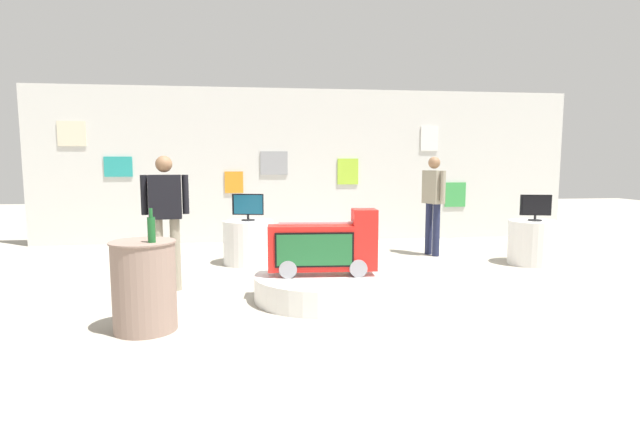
# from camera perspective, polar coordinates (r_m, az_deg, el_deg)

# --- Properties ---
(ground_plane) EXTENTS (30.00, 30.00, 0.00)m
(ground_plane) POSITION_cam_1_polar(r_m,az_deg,el_deg) (5.79, 3.91, -8.77)
(ground_plane) COLOR #A8A091
(back_wall_display) EXTENTS (10.71, 0.13, 3.01)m
(back_wall_display) POSITION_cam_1_polar(r_m,az_deg,el_deg) (10.10, -1.22, 6.59)
(back_wall_display) COLOR silver
(back_wall_display) RESTS_ON ground
(main_display_pedestal) EXTENTS (1.57, 1.57, 0.28)m
(main_display_pedestal) POSITION_cam_1_polar(r_m,az_deg,el_deg) (5.86, 0.27, -7.13)
(main_display_pedestal) COLOR silver
(main_display_pedestal) RESTS_ON ground
(novelty_firetruck_tv) EXTENTS (1.26, 0.41, 0.76)m
(novelty_firetruck_tv) POSITION_cam_1_polar(r_m,az_deg,el_deg) (5.76, 0.52, -2.73)
(novelty_firetruck_tv) COLOR gray
(novelty_firetruck_tv) RESTS_ON main_display_pedestal
(display_pedestal_left_rear) EXTENTS (0.78, 0.78, 0.68)m
(display_pedestal_left_rear) POSITION_cam_1_polar(r_m,az_deg,el_deg) (7.92, -8.10, -2.05)
(display_pedestal_left_rear) COLOR silver
(display_pedestal_left_rear) RESTS_ON ground
(tv_on_left_rear) EXTENTS (0.48, 0.20, 0.41)m
(tv_on_left_rear) POSITION_cam_1_polar(r_m,az_deg,el_deg) (7.85, -8.16, 2.02)
(tv_on_left_rear) COLOR black
(tv_on_left_rear) RESTS_ON display_pedestal_left_rear
(display_pedestal_center_rear) EXTENTS (0.77, 0.77, 0.68)m
(display_pedestal_center_rear) POSITION_cam_1_polar(r_m,az_deg,el_deg) (8.50, 23.06, -1.93)
(display_pedestal_center_rear) COLOR silver
(display_pedestal_center_rear) RESTS_ON ground
(tv_on_center_rear) EXTENTS (0.46, 0.20, 0.40)m
(tv_on_center_rear) POSITION_cam_1_polar(r_m,az_deg,el_deg) (8.43, 23.25, 1.80)
(tv_on_center_rear) COLOR black
(tv_on_center_rear) RESTS_ON display_pedestal_center_rear
(side_table_round) EXTENTS (0.60, 0.60, 0.85)m
(side_table_round) POSITION_cam_1_polar(r_m,az_deg,el_deg) (5.00, -19.29, -6.57)
(side_table_round) COLOR gray
(side_table_round) RESTS_ON ground
(bottle_on_side_table) EXTENTS (0.07, 0.07, 0.31)m
(bottle_on_side_table) POSITION_cam_1_polar(r_m,az_deg,el_deg) (4.80, -18.56, -0.51)
(bottle_on_side_table) COLOR #195926
(bottle_on_side_table) RESTS_ON side_table_round
(shopper_browsing_near_truck) EXTENTS (0.56, 0.24, 1.65)m
(shopper_browsing_near_truck) POSITION_cam_1_polar(r_m,az_deg,el_deg) (6.39, -17.09, 1.28)
(shopper_browsing_near_truck) COLOR gray
(shopper_browsing_near_truck) RESTS_ON ground
(shopper_browsing_rear) EXTENTS (0.31, 0.54, 1.67)m
(shopper_browsing_rear) POSITION_cam_1_polar(r_m,az_deg,el_deg) (8.71, 12.71, 2.91)
(shopper_browsing_rear) COLOR #1E233F
(shopper_browsing_rear) RESTS_ON ground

